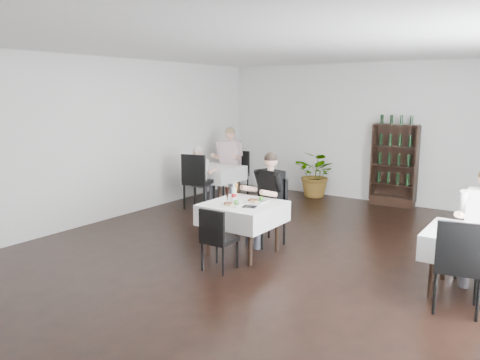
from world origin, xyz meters
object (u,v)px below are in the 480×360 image
wine_shelf (394,166)px  potted_tree (317,174)px  main_table (243,213)px  diner_main (267,191)px

wine_shelf → potted_tree: bearing=-174.5°
wine_shelf → main_table: 4.41m
diner_main → potted_tree: bearing=103.2°
wine_shelf → potted_tree: (-1.68, -0.16, -0.32)m
main_table → diner_main: bearing=85.7°
main_table → diner_main: 0.64m
potted_tree → main_table: bearing=-79.3°
wine_shelf → diner_main: 3.81m
potted_tree → wine_shelf: bearing=5.5°
main_table → wine_shelf: bearing=78.2°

